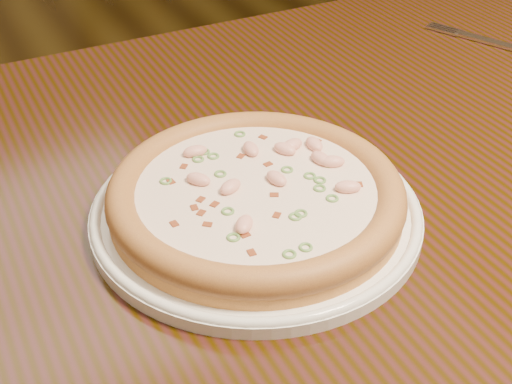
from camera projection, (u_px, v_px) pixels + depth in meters
name	position (u px, v px, depth m)	size (l,w,h in m)	color
hero_table	(331.00, 235.00, 0.80)	(1.20, 0.80, 0.75)	black
plate	(256.00, 211.00, 0.66)	(0.31, 0.31, 0.02)	white
pizza	(256.00, 194.00, 0.65)	(0.27, 0.27, 0.03)	gold
fork	(489.00, 41.00, 0.99)	(0.09, 0.17, 0.00)	silver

